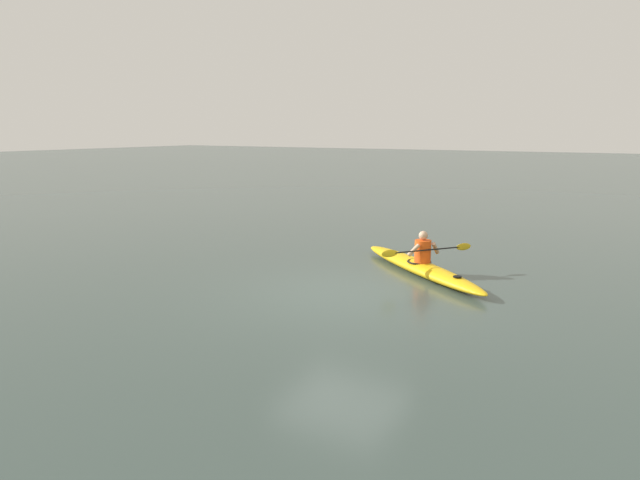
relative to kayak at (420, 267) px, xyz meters
name	(u,v)px	position (x,y,z in m)	size (l,w,h in m)	color
ground_plane	(343,294)	(0.74, 2.41, -0.15)	(160.00, 160.00, 0.00)	#384742
kayak	(420,267)	(0.00, 0.00, 0.00)	(4.27, 3.51, 0.30)	#EAB214
kayaker	(423,249)	(-0.10, 0.07, 0.45)	(1.48, 1.89, 0.73)	#E04C14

